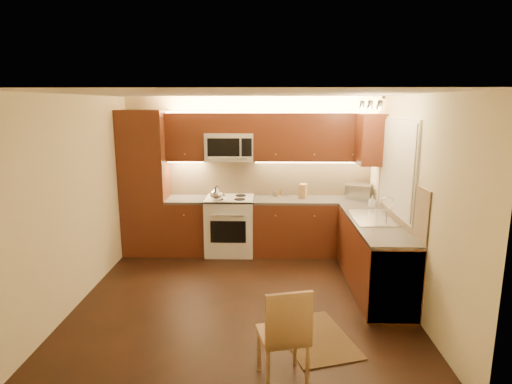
{
  "coord_description": "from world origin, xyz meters",
  "views": [
    {
      "loc": [
        0.28,
        -4.91,
        2.39
      ],
      "look_at": [
        0.15,
        0.55,
        1.25
      ],
      "focal_mm": 29.68,
      "sensor_mm": 36.0,
      "label": 1
    }
  ],
  "objects_px": {
    "toaster_oven": "(359,191)",
    "soap_bottle": "(372,201)",
    "kettle": "(217,193)",
    "stove": "(230,225)",
    "microwave": "(230,147)",
    "sink": "(373,213)",
    "dining_chair": "(283,333)",
    "knife_block": "(303,191)"
  },
  "relations": [
    {
      "from": "toaster_oven",
      "to": "soap_bottle",
      "type": "bearing_deg",
      "value": -62.6
    },
    {
      "from": "kettle",
      "to": "toaster_oven",
      "type": "relative_size",
      "value": 0.63
    },
    {
      "from": "stove",
      "to": "toaster_oven",
      "type": "height_order",
      "value": "toaster_oven"
    },
    {
      "from": "microwave",
      "to": "soap_bottle",
      "type": "relative_size",
      "value": 4.61
    },
    {
      "from": "sink",
      "to": "dining_chair",
      "type": "height_order",
      "value": "sink"
    },
    {
      "from": "sink",
      "to": "kettle",
      "type": "relative_size",
      "value": 3.6
    },
    {
      "from": "knife_block",
      "to": "stove",
      "type": "bearing_deg",
      "value": -158.52
    },
    {
      "from": "toaster_oven",
      "to": "knife_block",
      "type": "xyz_separation_m",
      "value": [
        -0.89,
        -0.01,
        0.0
      ]
    },
    {
      "from": "microwave",
      "to": "kettle",
      "type": "height_order",
      "value": "microwave"
    },
    {
      "from": "stove",
      "to": "toaster_oven",
      "type": "xyz_separation_m",
      "value": [
        2.07,
        0.09,
        0.55
      ]
    },
    {
      "from": "stove",
      "to": "kettle",
      "type": "distance_m",
      "value": 0.64
    },
    {
      "from": "stove",
      "to": "knife_block",
      "type": "distance_m",
      "value": 1.31
    },
    {
      "from": "kettle",
      "to": "knife_block",
      "type": "xyz_separation_m",
      "value": [
        1.36,
        0.29,
        -0.02
      ]
    },
    {
      "from": "stove",
      "to": "soap_bottle",
      "type": "bearing_deg",
      "value": -12.38
    },
    {
      "from": "microwave",
      "to": "kettle",
      "type": "bearing_deg",
      "value": -117.69
    },
    {
      "from": "stove",
      "to": "sink",
      "type": "distance_m",
      "value": 2.35
    },
    {
      "from": "stove",
      "to": "soap_bottle",
      "type": "xyz_separation_m",
      "value": [
        2.15,
        -0.47,
        0.52
      ]
    },
    {
      "from": "microwave",
      "to": "knife_block",
      "type": "xyz_separation_m",
      "value": [
        1.18,
        -0.06,
        -0.7
      ]
    },
    {
      "from": "knife_block",
      "to": "kettle",
      "type": "bearing_deg",
      "value": -150.3
    },
    {
      "from": "soap_bottle",
      "to": "knife_block",
      "type": "bearing_deg",
      "value": 133.82
    },
    {
      "from": "stove",
      "to": "sink",
      "type": "height_order",
      "value": "sink"
    },
    {
      "from": "sink",
      "to": "toaster_oven",
      "type": "distance_m",
      "value": 1.21
    },
    {
      "from": "sink",
      "to": "soap_bottle",
      "type": "height_order",
      "value": "soap_bottle"
    },
    {
      "from": "stove",
      "to": "microwave",
      "type": "distance_m",
      "value": 1.27
    },
    {
      "from": "sink",
      "to": "toaster_oven",
      "type": "relative_size",
      "value": 2.26
    },
    {
      "from": "microwave",
      "to": "toaster_oven",
      "type": "height_order",
      "value": "microwave"
    },
    {
      "from": "stove",
      "to": "toaster_oven",
      "type": "distance_m",
      "value": 2.14
    },
    {
      "from": "sink",
      "to": "dining_chair",
      "type": "xyz_separation_m",
      "value": [
        -1.27,
        -2.12,
        -0.52
      ]
    },
    {
      "from": "soap_bottle",
      "to": "dining_chair",
      "type": "distance_m",
      "value": 3.16
    },
    {
      "from": "stove",
      "to": "kettle",
      "type": "height_order",
      "value": "kettle"
    },
    {
      "from": "toaster_oven",
      "to": "microwave",
      "type": "bearing_deg",
      "value": -162.03
    },
    {
      "from": "toaster_oven",
      "to": "knife_block",
      "type": "height_order",
      "value": "knife_block"
    },
    {
      "from": "microwave",
      "to": "knife_block",
      "type": "distance_m",
      "value": 1.37
    },
    {
      "from": "stove",
      "to": "dining_chair",
      "type": "relative_size",
      "value": 1.02
    },
    {
      "from": "sink",
      "to": "kettle",
      "type": "xyz_separation_m",
      "value": [
        -2.18,
        0.91,
        0.06
      ]
    },
    {
      "from": "knife_block",
      "to": "dining_chair",
      "type": "height_order",
      "value": "knife_block"
    },
    {
      "from": "kettle",
      "to": "sink",
      "type": "bearing_deg",
      "value": -10.17
    },
    {
      "from": "microwave",
      "to": "soap_bottle",
      "type": "bearing_deg",
      "value": -15.77
    },
    {
      "from": "kettle",
      "to": "dining_chair",
      "type": "distance_m",
      "value": 3.22
    },
    {
      "from": "sink",
      "to": "knife_block",
      "type": "xyz_separation_m",
      "value": [
        -0.82,
        1.2,
        0.04
      ]
    },
    {
      "from": "kettle",
      "to": "soap_bottle",
      "type": "bearing_deg",
      "value": 6.18
    },
    {
      "from": "microwave",
      "to": "toaster_oven",
      "type": "distance_m",
      "value": 2.19
    }
  ]
}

